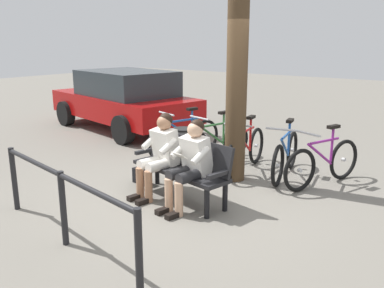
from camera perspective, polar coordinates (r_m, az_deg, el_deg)
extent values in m
plane|color=slate|center=(5.93, 0.09, -7.51)|extent=(40.00, 40.00, 0.00)
cube|color=black|center=(5.75, -1.79, -3.73)|extent=(1.65, 0.72, 0.05)
cube|color=black|center=(5.80, -0.40, -1.13)|extent=(1.60, 0.42, 0.42)
cube|color=black|center=(5.19, 3.76, -4.22)|extent=(0.13, 0.40, 0.05)
cube|color=black|center=(6.28, -6.39, -0.97)|extent=(0.13, 0.40, 0.05)
cylinder|color=black|center=(5.23, 2.08, -8.27)|extent=(0.07, 0.07, 0.40)
cylinder|color=black|center=(6.26, -7.32, -4.50)|extent=(0.07, 0.07, 0.40)
cylinder|color=black|center=(5.46, 4.62, -7.31)|extent=(0.07, 0.07, 0.40)
cylinder|color=black|center=(6.45, -4.87, -3.85)|extent=(0.07, 0.07, 0.40)
cube|color=white|center=(5.45, 0.59, -1.62)|extent=(0.43, 0.37, 0.55)
sphere|color=#D8A884|center=(5.35, 0.44, 2.00)|extent=(0.21, 0.21, 0.21)
sphere|color=black|center=(5.36, 0.68, 2.43)|extent=(0.20, 0.20, 0.20)
cylinder|color=#262628|center=(5.32, -0.24, -4.52)|extent=(0.22, 0.42, 0.15)
cylinder|color=#D8A884|center=(5.28, -1.84, -7.71)|extent=(0.11, 0.11, 0.45)
cube|color=black|center=(5.30, -2.65, -9.89)|extent=(0.13, 0.23, 0.07)
cylinder|color=white|center=(5.22, 1.15, -1.65)|extent=(0.14, 0.32, 0.23)
cylinder|color=#262628|center=(5.46, -1.67, -4.02)|extent=(0.22, 0.42, 0.15)
cylinder|color=#D8A884|center=(5.43, -3.24, -7.13)|extent=(0.11, 0.11, 0.45)
cube|color=black|center=(5.44, -4.03, -9.24)|extent=(0.13, 0.23, 0.07)
cylinder|color=white|center=(5.50, -1.75, -0.81)|extent=(0.14, 0.32, 0.23)
cube|color=silver|center=(5.24, -1.79, -1.60)|extent=(0.22, 0.15, 0.09)
cube|color=white|center=(5.91, -3.69, -0.36)|extent=(0.43, 0.37, 0.55)
sphere|color=#A87554|center=(5.82, -3.90, 2.98)|extent=(0.21, 0.21, 0.21)
sphere|color=black|center=(5.83, -3.68, 3.37)|extent=(0.20, 0.20, 0.20)
cylinder|color=white|center=(5.78, -4.56, -3.00)|extent=(0.22, 0.42, 0.15)
cylinder|color=#A87554|center=(5.75, -6.07, -5.92)|extent=(0.11, 0.11, 0.45)
cube|color=black|center=(5.76, -6.82, -7.92)|extent=(0.13, 0.23, 0.07)
cylinder|color=white|center=(5.68, -3.35, -0.34)|extent=(0.14, 0.32, 0.23)
cylinder|color=white|center=(5.93, -5.77, -2.57)|extent=(0.22, 0.42, 0.15)
cylinder|color=#A87554|center=(5.90, -7.25, -5.41)|extent=(0.11, 0.11, 0.45)
cube|color=black|center=(5.92, -7.98, -7.36)|extent=(0.13, 0.23, 0.07)
cylinder|color=white|center=(5.98, -5.81, 0.37)|extent=(0.14, 0.32, 0.23)
cube|color=black|center=(6.52, -7.03, -4.46)|extent=(0.31, 0.18, 0.24)
cylinder|color=#4C3823|center=(6.38, 6.30, 10.43)|extent=(0.33, 0.33, 3.56)
cylinder|color=slate|center=(6.83, -1.18, -1.18)|extent=(0.33, 0.33, 0.76)
cylinder|color=black|center=(6.73, -1.19, 2.06)|extent=(0.35, 0.35, 0.03)
torus|color=black|center=(6.27, 14.78, -3.57)|extent=(0.28, 0.64, 0.66)
cylinder|color=silver|center=(6.27, 14.78, -3.57)|extent=(0.07, 0.07, 0.06)
torus|color=black|center=(7.04, 20.36, -2.05)|extent=(0.28, 0.64, 0.66)
cylinder|color=silver|center=(7.04, 20.36, -2.05)|extent=(0.07, 0.07, 0.06)
cylinder|color=#8C268C|center=(6.55, 17.99, 0.41)|extent=(0.25, 0.61, 0.04)
cylinder|color=#8C268C|center=(6.54, 17.41, -1.38)|extent=(0.24, 0.57, 0.43)
cylinder|color=#8C268C|center=(6.71, 18.92, -0.05)|extent=(0.04, 0.04, 0.55)
cube|color=black|center=(6.65, 19.11, 2.29)|extent=(0.16, 0.24, 0.05)
cylinder|color=#B2B2B7|center=(6.21, 15.73, 1.44)|extent=(0.46, 0.19, 0.03)
torus|color=black|center=(6.43, 11.86, -2.96)|extent=(0.19, 0.66, 0.66)
cylinder|color=silver|center=(6.43, 11.86, -2.96)|extent=(0.06, 0.07, 0.06)
torus|color=black|center=(7.39, 13.77, -0.80)|extent=(0.19, 0.66, 0.66)
cylinder|color=silver|center=(7.39, 13.77, -0.80)|extent=(0.06, 0.07, 0.06)
cylinder|color=#1E519E|center=(6.81, 13.06, 1.26)|extent=(0.16, 0.63, 0.04)
cylinder|color=#1E519E|center=(6.78, 12.81, -0.52)|extent=(0.16, 0.59, 0.43)
cylinder|color=#1E519E|center=(7.01, 13.35, 0.93)|extent=(0.04, 0.04, 0.55)
cube|color=black|center=(6.95, 13.48, 3.18)|extent=(0.13, 0.23, 0.05)
cylinder|color=#B2B2B7|center=(6.39, 12.33, 2.00)|extent=(0.48, 0.13, 0.03)
torus|color=black|center=(6.64, 5.92, -2.18)|extent=(0.15, 0.66, 0.66)
cylinder|color=silver|center=(6.64, 5.92, -2.18)|extent=(0.06, 0.07, 0.06)
torus|color=black|center=(7.55, 8.94, -0.23)|extent=(0.15, 0.66, 0.66)
cylinder|color=silver|center=(7.55, 8.94, -0.23)|extent=(0.06, 0.07, 0.06)
cylinder|color=#B71414|center=(7.00, 7.63, 1.86)|extent=(0.13, 0.63, 0.04)
cylinder|color=#B71414|center=(6.97, 7.34, 0.13)|extent=(0.12, 0.60, 0.43)
cylinder|color=#B71414|center=(7.18, 8.14, 1.51)|extent=(0.04, 0.04, 0.55)
cube|color=black|center=(7.13, 8.22, 3.71)|extent=(0.12, 0.23, 0.05)
cylinder|color=#B2B2B7|center=(6.59, 6.39, 2.63)|extent=(0.48, 0.10, 0.03)
torus|color=black|center=(7.22, 0.39, -0.73)|extent=(0.22, 0.66, 0.66)
cylinder|color=silver|center=(7.22, 0.39, -0.73)|extent=(0.06, 0.07, 0.06)
torus|color=black|center=(7.89, 6.10, 0.50)|extent=(0.22, 0.66, 0.66)
cylinder|color=silver|center=(7.89, 6.10, 0.50)|extent=(0.06, 0.07, 0.06)
cylinder|color=#337238|center=(7.46, 3.42, 2.74)|extent=(0.19, 0.62, 0.04)
cylinder|color=#337238|center=(7.45, 2.94, 1.15)|extent=(0.18, 0.59, 0.43)
cylinder|color=#337238|center=(7.60, 4.43, 2.32)|extent=(0.04, 0.04, 0.55)
cube|color=black|center=(7.55, 4.47, 4.40)|extent=(0.14, 0.24, 0.05)
cylinder|color=#B2B2B7|center=(7.16, 1.03, 3.66)|extent=(0.47, 0.15, 0.03)
torus|color=black|center=(7.65, -4.15, 0.10)|extent=(0.24, 0.65, 0.66)
cylinder|color=silver|center=(7.65, -4.15, 0.10)|extent=(0.06, 0.07, 0.06)
torus|color=black|center=(8.23, 1.84, 1.15)|extent=(0.24, 0.65, 0.66)
cylinder|color=silver|center=(8.23, 1.84, 1.15)|extent=(0.06, 0.07, 0.06)
cylinder|color=#1E519E|center=(7.84, -1.06, 3.34)|extent=(0.22, 0.62, 0.04)
cylinder|color=#1E519E|center=(7.84, -1.53, 1.83)|extent=(0.21, 0.58, 0.43)
cylinder|color=#1E519E|center=(7.97, 0.02, 2.92)|extent=(0.04, 0.04, 0.55)
cube|color=black|center=(7.92, 0.02, 4.91)|extent=(0.15, 0.24, 0.05)
cylinder|color=#B2B2B7|center=(7.59, -3.57, 4.24)|extent=(0.47, 0.17, 0.03)
cylinder|color=black|center=(3.66, -7.40, -14.99)|extent=(0.07, 0.07, 0.85)
cylinder|color=black|center=(4.72, -17.49, -8.57)|extent=(0.07, 0.07, 0.85)
cylinder|color=black|center=(5.91, -23.52, -4.47)|extent=(0.07, 0.07, 0.85)
cylinder|color=black|center=(4.59, -17.85, -4.13)|extent=(2.70, 0.49, 0.06)
cube|color=#A50C0C|center=(10.50, -9.59, 5.32)|extent=(4.46, 2.56, 0.55)
cube|color=#262D33|center=(10.26, -9.11, 8.37)|extent=(2.58, 2.06, 0.60)
cylinder|color=black|center=(11.30, -17.16, 4.10)|extent=(0.67, 0.34, 0.64)
cylinder|color=black|center=(12.16, -9.49, 5.23)|extent=(0.67, 0.34, 0.64)
cylinder|color=black|center=(8.95, -9.59, 1.97)|extent=(0.67, 0.34, 0.64)
cylinder|color=black|center=(10.01, -0.91, 3.48)|extent=(0.67, 0.34, 0.64)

